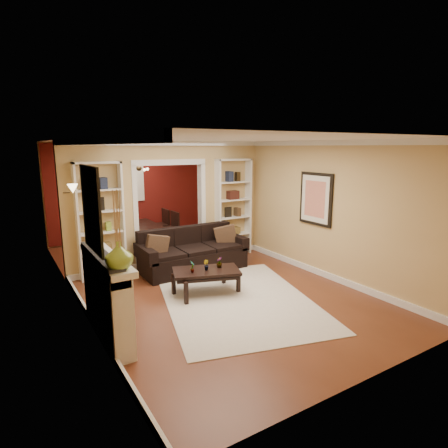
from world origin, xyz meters
TOP-DOWN VIEW (x-y plane):
  - floor at (0.00, 0.00)m, footprint 8.00×8.00m
  - ceiling at (0.00, 0.00)m, footprint 8.00×8.00m
  - wall_back at (0.00, 4.00)m, footprint 8.00×0.00m
  - wall_front at (0.00, -4.00)m, footprint 8.00×0.00m
  - wall_left at (-2.25, 0.00)m, footprint 0.00×8.00m
  - wall_right at (2.25, 0.00)m, footprint 0.00×8.00m
  - partition_wall at (0.00, 1.20)m, footprint 4.50×0.15m
  - red_back_panel at (0.00, 3.97)m, footprint 4.44×0.04m
  - dining_window at (0.00, 3.93)m, footprint 0.78×0.03m
  - area_rug at (0.10, -1.36)m, footprint 3.17×3.85m
  - sofa at (0.18, 0.45)m, footprint 2.27×0.98m
  - pillow_left at (-0.63, 0.43)m, footprint 0.44×0.13m
  - pillow_right at (0.98, 0.43)m, footprint 0.46×0.33m
  - coffee_table at (-0.21, -0.83)m, footprint 1.30×0.98m
  - plant_left at (-0.48, -0.83)m, footprint 0.12×0.13m
  - plant_center at (-0.21, -0.83)m, footprint 0.09×0.11m
  - plant_right at (0.06, -0.83)m, footprint 0.12×0.12m
  - bookshelf_left at (-1.55, 1.03)m, footprint 0.90×0.30m
  - bookshelf_right at (1.55, 1.03)m, footprint 0.90×0.30m
  - fireplace at (-2.09, -1.50)m, footprint 0.32×1.70m
  - vase at (-2.09, -2.15)m, footprint 0.38×0.38m
  - mirror at (-2.23, -1.50)m, footprint 0.03×0.95m
  - wall_sconce at (-2.15, 0.55)m, footprint 0.18×0.18m
  - framed_art at (2.21, -1.00)m, footprint 0.04×0.85m
  - dining_table at (-0.12, 2.77)m, footprint 1.69×0.94m
  - dining_chair_nw at (-0.67, 2.47)m, footprint 0.48×0.48m
  - dining_chair_ne at (0.43, 2.47)m, footprint 0.52×0.52m
  - dining_chair_sw at (-0.67, 3.07)m, footprint 0.47×0.47m
  - dining_chair_se at (0.43, 3.07)m, footprint 0.59×0.59m
  - chandelier at (0.00, 2.70)m, footprint 0.50×0.50m

SIDE VIEW (x-z plane):
  - floor at x=0.00m, z-range 0.00..0.00m
  - area_rug at x=0.10m, z-range 0.00..0.01m
  - coffee_table at x=-0.21m, z-range 0.00..0.44m
  - dining_table at x=-0.12m, z-range 0.00..0.59m
  - dining_chair_nw at x=-0.67m, z-range 0.00..0.79m
  - sofa at x=0.18m, z-range 0.00..0.89m
  - dining_chair_sw at x=-0.67m, z-range 0.00..0.89m
  - dining_chair_se at x=0.43m, z-range 0.00..0.93m
  - dining_chair_ne at x=0.43m, z-range 0.00..0.95m
  - plant_center at x=-0.21m, z-range 0.44..0.62m
  - plant_right at x=0.06m, z-range 0.44..0.63m
  - plant_left at x=-0.48m, z-range 0.44..0.65m
  - fireplace at x=-2.09m, z-range 0.00..1.16m
  - pillow_left at x=-0.63m, z-range 0.43..0.87m
  - pillow_right at x=0.98m, z-range 0.43..0.89m
  - bookshelf_left at x=-1.55m, z-range 0.00..2.30m
  - bookshelf_right at x=1.55m, z-range 0.00..2.30m
  - red_back_panel at x=0.00m, z-range 0.00..2.64m
  - vase at x=-2.09m, z-range 1.16..1.50m
  - wall_back at x=0.00m, z-range -2.65..5.35m
  - wall_front at x=0.00m, z-range -2.65..5.35m
  - wall_left at x=-2.25m, z-range -2.65..5.35m
  - wall_right at x=2.25m, z-range -2.65..5.35m
  - partition_wall at x=0.00m, z-range 0.00..2.70m
  - dining_window at x=0.00m, z-range 1.06..2.04m
  - framed_art at x=2.21m, z-range 1.02..2.08m
  - mirror at x=-2.23m, z-range 1.25..2.35m
  - wall_sconce at x=-2.15m, z-range 1.72..1.94m
  - chandelier at x=0.00m, z-range 1.87..2.17m
  - ceiling at x=0.00m, z-range 2.70..2.70m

